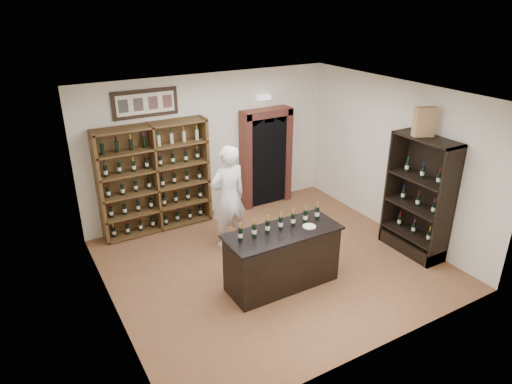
% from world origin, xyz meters
% --- Properties ---
extents(floor, '(5.50, 5.50, 0.00)m').
position_xyz_m(floor, '(0.00, 0.00, 0.00)').
color(floor, brown).
rests_on(floor, ground).
extents(ceiling, '(5.50, 5.50, 0.00)m').
position_xyz_m(ceiling, '(0.00, 0.00, 3.00)').
color(ceiling, white).
rests_on(ceiling, wall_back).
extents(wall_back, '(5.50, 0.04, 3.00)m').
position_xyz_m(wall_back, '(0.00, 2.50, 1.50)').
color(wall_back, white).
rests_on(wall_back, ground).
extents(wall_left, '(0.04, 5.00, 3.00)m').
position_xyz_m(wall_left, '(-2.75, 0.00, 1.50)').
color(wall_left, white).
rests_on(wall_left, ground).
extents(wall_right, '(0.04, 5.00, 3.00)m').
position_xyz_m(wall_right, '(2.75, 0.00, 1.50)').
color(wall_right, white).
rests_on(wall_right, ground).
extents(wine_shelf, '(2.20, 0.38, 2.20)m').
position_xyz_m(wine_shelf, '(-1.30, 2.33, 1.10)').
color(wine_shelf, brown).
rests_on(wine_shelf, ground).
extents(framed_picture, '(1.25, 0.04, 0.52)m').
position_xyz_m(framed_picture, '(-1.30, 2.47, 2.55)').
color(framed_picture, black).
rests_on(framed_picture, wall_back).
extents(arched_doorway, '(1.17, 0.35, 2.17)m').
position_xyz_m(arched_doorway, '(1.25, 2.33, 1.14)').
color(arched_doorway, black).
rests_on(arched_doorway, ground).
extents(emergency_light, '(0.30, 0.10, 0.10)m').
position_xyz_m(emergency_light, '(1.25, 2.42, 2.40)').
color(emergency_light, white).
rests_on(emergency_light, wall_back).
extents(tasting_counter, '(1.88, 0.78, 1.00)m').
position_xyz_m(tasting_counter, '(-0.20, -0.60, 0.49)').
color(tasting_counter, black).
rests_on(tasting_counter, ground).
extents(counter_bottle_0, '(0.07, 0.07, 0.30)m').
position_xyz_m(counter_bottle_0, '(-0.92, -0.53, 1.11)').
color(counter_bottle_0, black).
rests_on(counter_bottle_0, tasting_counter).
extents(counter_bottle_1, '(0.07, 0.07, 0.30)m').
position_xyz_m(counter_bottle_1, '(-0.68, -0.53, 1.11)').
color(counter_bottle_1, black).
rests_on(counter_bottle_1, tasting_counter).
extents(counter_bottle_2, '(0.07, 0.07, 0.30)m').
position_xyz_m(counter_bottle_2, '(-0.44, -0.53, 1.11)').
color(counter_bottle_2, black).
rests_on(counter_bottle_2, tasting_counter).
extents(counter_bottle_3, '(0.07, 0.07, 0.30)m').
position_xyz_m(counter_bottle_3, '(-0.20, -0.53, 1.11)').
color(counter_bottle_3, black).
rests_on(counter_bottle_3, tasting_counter).
extents(counter_bottle_4, '(0.07, 0.07, 0.30)m').
position_xyz_m(counter_bottle_4, '(0.04, -0.53, 1.11)').
color(counter_bottle_4, black).
rests_on(counter_bottle_4, tasting_counter).
extents(counter_bottle_5, '(0.07, 0.07, 0.30)m').
position_xyz_m(counter_bottle_5, '(0.28, -0.53, 1.11)').
color(counter_bottle_5, black).
rests_on(counter_bottle_5, tasting_counter).
extents(counter_bottle_6, '(0.07, 0.07, 0.30)m').
position_xyz_m(counter_bottle_6, '(0.52, -0.53, 1.11)').
color(counter_bottle_6, black).
rests_on(counter_bottle_6, tasting_counter).
extents(side_cabinet, '(0.48, 1.20, 2.20)m').
position_xyz_m(side_cabinet, '(2.52, -0.90, 0.75)').
color(side_cabinet, black).
rests_on(side_cabinet, ground).
extents(shopkeeper, '(0.76, 0.54, 1.99)m').
position_xyz_m(shopkeeper, '(-0.36, 1.00, 0.99)').
color(shopkeeper, white).
rests_on(shopkeeper, ground).
extents(plate, '(0.21, 0.21, 0.02)m').
position_xyz_m(plate, '(0.24, -0.70, 1.01)').
color(plate, silver).
rests_on(plate, tasting_counter).
extents(wine_crate, '(0.38, 0.27, 0.50)m').
position_xyz_m(wine_crate, '(2.46, -0.80, 2.45)').
color(wine_crate, tan).
rests_on(wine_crate, side_cabinet).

